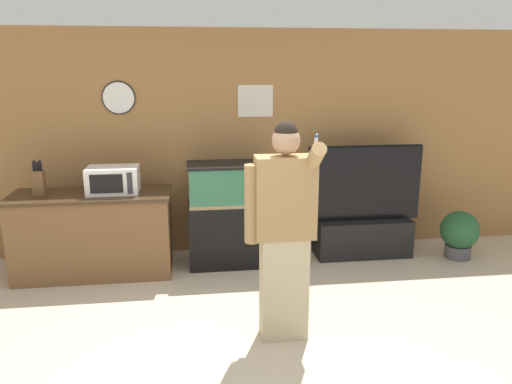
{
  "coord_description": "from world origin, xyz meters",
  "views": [
    {
      "loc": [
        -0.28,
        -3.22,
        2.2
      ],
      "look_at": [
        0.3,
        1.23,
        1.05
      ],
      "focal_mm": 35.0,
      "sensor_mm": 36.0,
      "label": 1
    }
  ],
  "objects_px": {
    "knife_block": "(39,182)",
    "person_standing": "(284,230)",
    "microwave": "(113,180)",
    "counter_island": "(94,234)",
    "aquarium_on_stand": "(233,214)",
    "tv_on_stand": "(363,224)",
    "potted_plant": "(459,233)"
  },
  "relations": [
    {
      "from": "knife_block",
      "to": "person_standing",
      "type": "xyz_separation_m",
      "value": [
        2.27,
        -1.55,
        -0.1
      ]
    },
    {
      "from": "microwave",
      "to": "knife_block",
      "type": "xyz_separation_m",
      "value": [
        -0.75,
        0.01,
        -0.0
      ]
    },
    {
      "from": "person_standing",
      "to": "microwave",
      "type": "bearing_deg",
      "value": 134.72
    },
    {
      "from": "counter_island",
      "to": "microwave",
      "type": "bearing_deg",
      "value": 1.72
    },
    {
      "from": "aquarium_on_stand",
      "to": "tv_on_stand",
      "type": "distance_m",
      "value": 1.55
    },
    {
      "from": "aquarium_on_stand",
      "to": "person_standing",
      "type": "relative_size",
      "value": 0.65
    },
    {
      "from": "microwave",
      "to": "potted_plant",
      "type": "xyz_separation_m",
      "value": [
        3.88,
        -0.09,
        -0.73
      ]
    },
    {
      "from": "counter_island",
      "to": "knife_block",
      "type": "distance_m",
      "value": 0.77
    },
    {
      "from": "tv_on_stand",
      "to": "person_standing",
      "type": "bearing_deg",
      "value": -126.96
    },
    {
      "from": "counter_island",
      "to": "aquarium_on_stand",
      "type": "bearing_deg",
      "value": 3.69
    },
    {
      "from": "aquarium_on_stand",
      "to": "potted_plant",
      "type": "xyz_separation_m",
      "value": [
        2.62,
        -0.18,
        -0.28
      ]
    },
    {
      "from": "counter_island",
      "to": "potted_plant",
      "type": "height_order",
      "value": "counter_island"
    },
    {
      "from": "tv_on_stand",
      "to": "person_standing",
      "type": "xyz_separation_m",
      "value": [
        -1.27,
        -1.68,
        0.55
      ]
    },
    {
      "from": "person_standing",
      "to": "potted_plant",
      "type": "relative_size",
      "value": 3.2
    },
    {
      "from": "knife_block",
      "to": "counter_island",
      "type": "bearing_deg",
      "value": -1.84
    },
    {
      "from": "person_standing",
      "to": "aquarium_on_stand",
      "type": "bearing_deg",
      "value": 99.43
    },
    {
      "from": "person_standing",
      "to": "counter_island",
      "type": "bearing_deg",
      "value": 139.06
    },
    {
      "from": "knife_block",
      "to": "aquarium_on_stand",
      "type": "height_order",
      "value": "knife_block"
    },
    {
      "from": "counter_island",
      "to": "person_standing",
      "type": "xyz_separation_m",
      "value": [
        1.77,
        -1.53,
        0.49
      ]
    },
    {
      "from": "knife_block",
      "to": "aquarium_on_stand",
      "type": "relative_size",
      "value": 0.31
    },
    {
      "from": "person_standing",
      "to": "potted_plant",
      "type": "bearing_deg",
      "value": 31.66
    },
    {
      "from": "microwave",
      "to": "aquarium_on_stand",
      "type": "relative_size",
      "value": 0.45
    },
    {
      "from": "microwave",
      "to": "potted_plant",
      "type": "height_order",
      "value": "microwave"
    },
    {
      "from": "aquarium_on_stand",
      "to": "tv_on_stand",
      "type": "relative_size",
      "value": 0.87
    },
    {
      "from": "person_standing",
      "to": "potted_plant",
      "type": "xyz_separation_m",
      "value": [
        2.35,
        1.45,
        -0.63
      ]
    },
    {
      "from": "counter_island",
      "to": "microwave",
      "type": "height_order",
      "value": "microwave"
    },
    {
      "from": "microwave",
      "to": "person_standing",
      "type": "distance_m",
      "value": 2.17
    },
    {
      "from": "counter_island",
      "to": "aquarium_on_stand",
      "type": "xyz_separation_m",
      "value": [
        1.5,
        0.1,
        0.13
      ]
    },
    {
      "from": "knife_block",
      "to": "potted_plant",
      "type": "relative_size",
      "value": 0.64
    },
    {
      "from": "microwave",
      "to": "aquarium_on_stand",
      "type": "distance_m",
      "value": 1.34
    },
    {
      "from": "aquarium_on_stand",
      "to": "tv_on_stand",
      "type": "bearing_deg",
      "value": 2.05
    },
    {
      "from": "potted_plant",
      "to": "knife_block",
      "type": "bearing_deg",
      "value": 178.8
    }
  ]
}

